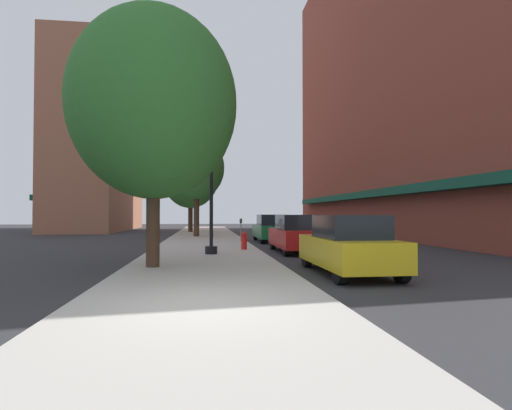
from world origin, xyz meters
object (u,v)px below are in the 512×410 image
car_red (296,234)px  tree_near (197,168)px  lamppost (211,176)px  tree_mid (191,176)px  car_yellow (348,245)px  parking_meter_near (241,227)px  car_green (271,229)px  fire_hydrant (244,240)px  tree_far (154,104)px

car_red → tree_near: bearing=110.4°
lamppost → car_red: size_ratio=1.37×
tree_mid → car_yellow: bearing=-78.1°
lamppost → car_yellow: lamppost is taller
parking_meter_near → car_green: bearing=27.8°
tree_mid → car_red: bearing=-74.2°
fire_hydrant → tree_near: 12.05m
car_green → car_yellow: bearing=-90.7°
tree_mid → lamppost: bearing=-85.6°
tree_near → tree_mid: 7.38m
tree_mid → car_red: (5.30, -18.74, -4.30)m
car_green → fire_hydrant: bearing=-110.2°
fire_hydrant → car_green: size_ratio=0.18×
lamppost → car_green: size_ratio=1.37×
lamppost → tree_near: 12.96m
parking_meter_near → car_red: car_red is taller
tree_mid → car_green: tree_mid is taller
parking_meter_near → tree_far: bearing=-108.2°
car_red → car_yellow: bearing=-91.7°
car_green → tree_near: bearing=134.8°
tree_far → car_green: bearing=65.2°
fire_hydrant → tree_mid: bearing=99.4°
tree_far → car_green: tree_far is taller
fire_hydrant → car_green: 6.82m
parking_meter_near → tree_mid: size_ratio=0.17×
tree_near → fire_hydrant: bearing=-78.0°
car_yellow → car_green: (0.00, 13.37, 0.00)m
car_red → car_green: 6.86m
parking_meter_near → car_yellow: bearing=-81.0°
car_red → car_green: size_ratio=1.00×
tree_far → car_yellow: tree_far is taller
tree_mid → tree_far: 23.85m
tree_mid → tree_far: tree_mid is taller
tree_near → tree_far: tree_far is taller
tree_near → tree_mid: tree_mid is taller
tree_near → car_green: tree_near is taller
lamppost → tree_near: size_ratio=0.83×
car_red → car_green: same height
tree_far → car_red: (5.54, 5.11, -4.19)m
tree_far → car_yellow: (5.54, -1.40, -4.19)m
car_yellow → car_green: size_ratio=1.00×
tree_far → car_yellow: size_ratio=1.80×
parking_meter_near → tree_near: 7.36m
car_red → fire_hydrant: bearing=167.5°
fire_hydrant → tree_far: tree_far is taller
tree_near → car_red: tree_near is taller
tree_mid → tree_far: bearing=-90.6°
tree_far → car_red: bearing=42.7°
tree_far → fire_hydrant: bearing=59.6°
lamppost → fire_hydrant: size_ratio=7.47×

